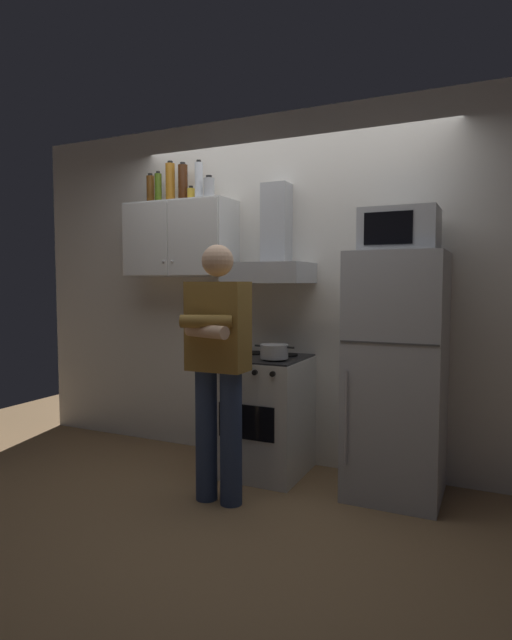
# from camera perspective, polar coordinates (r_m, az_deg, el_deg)

# --- Properties ---
(ground_plane) EXTENTS (7.00, 7.00, 0.00)m
(ground_plane) POSITION_cam_1_polar(r_m,az_deg,el_deg) (3.79, 0.00, -17.63)
(ground_plane) COLOR olive
(back_wall_tiled) EXTENTS (4.80, 0.10, 2.70)m
(back_wall_tiled) POSITION_cam_1_polar(r_m,az_deg,el_deg) (4.07, 3.59, 3.35)
(back_wall_tiled) COLOR silver
(back_wall_tiled) RESTS_ON ground_plane
(upper_cabinet) EXTENTS (0.90, 0.37, 0.60)m
(upper_cabinet) POSITION_cam_1_polar(r_m,az_deg,el_deg) (4.28, -8.31, 8.72)
(upper_cabinet) COLOR silver
(stove_oven) EXTENTS (0.60, 0.62, 0.87)m
(stove_oven) POSITION_cam_1_polar(r_m,az_deg,el_deg) (3.89, 0.91, -10.34)
(stove_oven) COLOR white
(stove_oven) RESTS_ON ground_plane
(range_hood) EXTENTS (0.60, 0.44, 0.75)m
(range_hood) POSITION_cam_1_polar(r_m,az_deg,el_deg) (3.89, 1.70, 6.97)
(range_hood) COLOR #B7BABF
(refrigerator) EXTENTS (0.60, 0.62, 1.60)m
(refrigerator) POSITION_cam_1_polar(r_m,az_deg,el_deg) (3.54, 15.16, -5.84)
(refrigerator) COLOR silver
(refrigerator) RESTS_ON ground_plane
(microwave) EXTENTS (0.48, 0.37, 0.28)m
(microwave) POSITION_cam_1_polar(r_m,az_deg,el_deg) (3.52, 15.50, 9.46)
(microwave) COLOR #B7BABF
(microwave) RESTS_ON refrigerator
(person_standing) EXTENTS (0.38, 0.33, 1.64)m
(person_standing) POSITION_cam_1_polar(r_m,az_deg,el_deg) (3.29, -4.23, -4.69)
(person_standing) COLOR navy
(person_standing) RESTS_ON ground_plane
(cooking_pot) EXTENTS (0.30, 0.20, 0.10)m
(cooking_pot) POSITION_cam_1_polar(r_m,az_deg,el_deg) (3.64, 2.01, -3.47)
(cooking_pot) COLOR #B7BABF
(cooking_pot) RESTS_ON stove_oven
(bottle_rum_dark) EXTENTS (0.08, 0.08, 0.32)m
(bottle_rum_dark) POSITION_cam_1_polar(r_m,az_deg,el_deg) (4.35, -8.03, 14.65)
(bottle_rum_dark) COLOR #47230F
(bottle_rum_dark) RESTS_ON upper_cabinet
(bottle_olive_oil) EXTENTS (0.06, 0.06, 0.26)m
(bottle_olive_oil) POSITION_cam_1_polar(r_m,az_deg,el_deg) (4.44, -10.69, 14.02)
(bottle_olive_oil) COLOR #4C6B19
(bottle_olive_oil) RESTS_ON upper_cabinet
(bottle_liquor_amber) EXTENTS (0.08, 0.08, 0.34)m
(bottle_liquor_amber) POSITION_cam_1_polar(r_m,az_deg,el_deg) (4.41, -9.39, 14.62)
(bottle_liquor_amber) COLOR #B7721E
(bottle_liquor_amber) RESTS_ON upper_cabinet
(bottle_spice_jar) EXTENTS (0.06, 0.06, 0.12)m
(bottle_spice_jar) POSITION_cam_1_polar(r_m,az_deg,el_deg) (4.28, -7.15, 13.51)
(bottle_spice_jar) COLOR gold
(bottle_spice_jar) RESTS_ON upper_cabinet
(bottle_beer_brown) EXTENTS (0.06, 0.06, 0.25)m
(bottle_beer_brown) POSITION_cam_1_polar(r_m,az_deg,el_deg) (4.51, -11.52, 13.82)
(bottle_beer_brown) COLOR brown
(bottle_beer_brown) RESTS_ON upper_cabinet
(bottle_canister_steel) EXTENTS (0.08, 0.08, 0.18)m
(bottle_canister_steel) POSITION_cam_1_polar(r_m,az_deg,el_deg) (4.16, -5.19, 14.21)
(bottle_canister_steel) COLOR #B2B5BA
(bottle_canister_steel) RESTS_ON upper_cabinet
(bottle_vodka_clear) EXTENTS (0.06, 0.06, 0.31)m
(bottle_vodka_clear) POSITION_cam_1_polar(r_m,az_deg,el_deg) (4.24, -6.30, 14.91)
(bottle_vodka_clear) COLOR silver
(bottle_vodka_clear) RESTS_ON upper_cabinet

